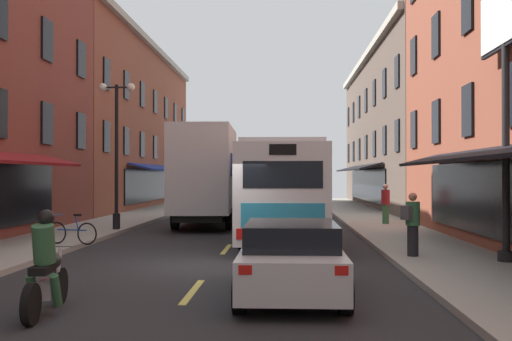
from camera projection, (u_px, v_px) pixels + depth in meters
ground_plane at (214, 266)px, 14.74m from camera, size 34.80×80.00×0.10m
lane_centre_dashes at (213, 265)px, 14.49m from camera, size 0.14×73.90×0.01m
sidewalk_right at (456, 263)px, 14.46m from camera, size 3.00×80.00×0.14m
billboard_sign at (505, 43)px, 14.29m from camera, size 0.40×3.24×6.80m
transit_bus at (283, 190)px, 20.95m from camera, size 2.68×11.47×3.23m
box_truck at (207, 177)px, 25.92m from camera, size 2.69×8.39×4.21m
sedan_near at (291, 258)px, 10.88m from camera, size 1.90×4.44×1.34m
sedan_mid at (226, 200)px, 35.15m from camera, size 1.89×4.46×1.47m
motorcycle_rider at (46, 270)px, 9.37m from camera, size 0.63×2.07×1.66m
bicycle_near at (72, 232)px, 17.79m from camera, size 1.67×0.58×0.91m
pedestrian_near at (412, 223)px, 15.17m from camera, size 0.51×0.48×1.62m
pedestrian_mid at (386, 203)px, 25.46m from camera, size 0.36×0.36×1.70m
street_lamp_twin at (117, 148)px, 22.91m from camera, size 1.42×0.32×5.63m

